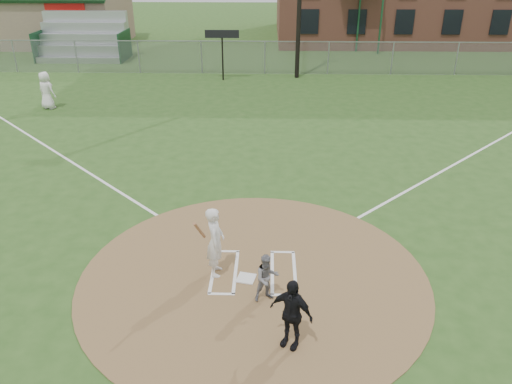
{
  "coord_description": "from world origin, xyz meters",
  "views": [
    {
      "loc": [
        0.33,
        -9.98,
        7.13
      ],
      "look_at": [
        0.0,
        2.0,
        1.3
      ],
      "focal_mm": 35.0,
      "sensor_mm": 36.0,
      "label": 1
    }
  ],
  "objects_px": {
    "home_plate": "(246,278)",
    "ondeck_player": "(46,90)",
    "umpire": "(291,313)",
    "batter_at_plate": "(215,242)",
    "catcher": "(267,278)"
  },
  "relations": [
    {
      "from": "home_plate",
      "to": "catcher",
      "type": "distance_m",
      "value": 1.06
    },
    {
      "from": "catcher",
      "to": "batter_at_plate",
      "type": "bearing_deg",
      "value": 121.13
    },
    {
      "from": "home_plate",
      "to": "catcher",
      "type": "xyz_separation_m",
      "value": [
        0.5,
        -0.75,
        0.56
      ]
    },
    {
      "from": "home_plate",
      "to": "batter_at_plate",
      "type": "xyz_separation_m",
      "value": [
        -0.74,
        0.23,
        0.87
      ]
    },
    {
      "from": "umpire",
      "to": "ondeck_player",
      "type": "bearing_deg",
      "value": 153.0
    },
    {
      "from": "catcher",
      "to": "home_plate",
      "type": "bearing_deg",
      "value": 103.04
    },
    {
      "from": "home_plate",
      "to": "ondeck_player",
      "type": "relative_size",
      "value": 0.23
    },
    {
      "from": "batter_at_plate",
      "to": "catcher",
      "type": "bearing_deg",
      "value": -38.36
    },
    {
      "from": "catcher",
      "to": "ondeck_player",
      "type": "distance_m",
      "value": 18.44
    },
    {
      "from": "umpire",
      "to": "ondeck_player",
      "type": "relative_size",
      "value": 0.84
    },
    {
      "from": "ondeck_player",
      "to": "catcher",
      "type": "bearing_deg",
      "value": 148.38
    },
    {
      "from": "home_plate",
      "to": "batter_at_plate",
      "type": "distance_m",
      "value": 1.17
    },
    {
      "from": "home_plate",
      "to": "umpire",
      "type": "height_order",
      "value": "umpire"
    },
    {
      "from": "umpire",
      "to": "batter_at_plate",
      "type": "relative_size",
      "value": 0.86
    },
    {
      "from": "umpire",
      "to": "batter_at_plate",
      "type": "bearing_deg",
      "value": 153.35
    }
  ]
}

